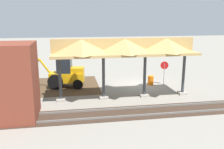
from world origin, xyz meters
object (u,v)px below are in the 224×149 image
Objects in this scene: brick_utility_building at (3,82)px; traffic_barrel at (151,80)px; stop_sign at (164,68)px; backhoe at (65,74)px.

brick_utility_building is 5.49× the size of traffic_barrel.
backhoe reaches higher than stop_sign.
traffic_barrel is at bearing 176.28° from backhoe.
brick_utility_building reaches higher than backhoe.
backhoe is 1.06× the size of brick_utility_building.
stop_sign is 1.78m from traffic_barrel.
brick_utility_building is (3.76, 6.93, 1.20)m from backhoe.
brick_utility_building reaches higher than stop_sign.
stop_sign is 14.66m from brick_utility_building.
traffic_barrel is at bearing -151.93° from brick_utility_building.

